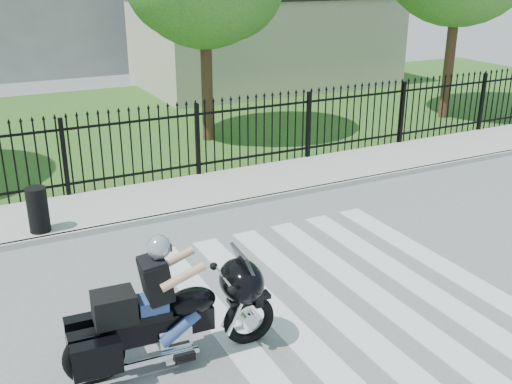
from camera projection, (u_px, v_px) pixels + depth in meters
name	position (u px, v px, depth m)	size (l,w,h in m)	color
ground	(345.00, 295.00, 9.17)	(120.00, 120.00, 0.00)	slate
crosswalk	(345.00, 294.00, 9.17)	(5.00, 5.50, 0.01)	silver
sidewalk	(216.00, 189.00, 13.32)	(40.00, 2.00, 0.12)	#ADAAA3
curb	(235.00, 204.00, 12.48)	(40.00, 0.12, 0.12)	#ADAAA3
grass_strip	(129.00, 122.00, 19.17)	(40.00, 12.00, 0.02)	#31591E
iron_fence	(198.00, 142.00, 13.85)	(26.00, 0.04, 1.80)	black
building_low	(265.00, 42.00, 24.85)	(10.00, 6.00, 3.50)	#BEB39E
motorcycle_rider	(167.00, 311.00, 7.37)	(2.75, 0.94, 1.82)	black
litter_bin	(38.00, 210.00, 10.94)	(0.38, 0.38, 0.85)	black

